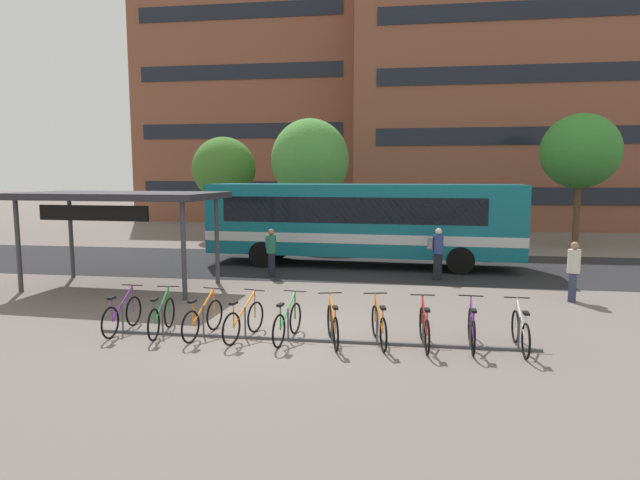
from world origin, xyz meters
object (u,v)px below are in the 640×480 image
object	(u,v)px
parked_bicycle_orange_6	(379,326)
parked_bicycle_red_7	(424,328)
transit_shelter	(119,198)
commuter_teal_pack_1	(271,249)
parked_bicycle_orange_3	(244,321)
parked_bicycle_green_4	(287,323)
parked_bicycle_white_9	(520,332)
commuter_grey_pack_0	(574,267)
street_tree_2	(580,152)
street_tree_0	(224,169)
commuter_grey_pack_2	(437,250)
street_tree_1	(310,161)
parked_bicycle_orange_2	(203,319)
parked_bicycle_purple_8	(472,329)
parked_bicycle_orange_5	(333,326)
city_bus	(363,221)
parked_bicycle_purple_0	(122,315)
parked_bicycle_green_1	(162,317)

from	to	relation	value
parked_bicycle_orange_6	parked_bicycle_red_7	xyz separation A→B (m)	(0.94, -0.03, 0.00)
transit_shelter	commuter_teal_pack_1	bearing A→B (deg)	33.29
parked_bicycle_orange_3	parked_bicycle_orange_6	size ratio (longest dim) A/B	0.99
parked_bicycle_green_4	parked_bicycle_white_9	distance (m)	4.80
commuter_grey_pack_0	street_tree_2	size ratio (longest dim) A/B	0.26
street_tree_0	commuter_grey_pack_0	bearing A→B (deg)	-42.45
commuter_grey_pack_2	street_tree_1	bearing A→B (deg)	135.90
parked_bicycle_orange_2	commuter_grey_pack_2	xyz separation A→B (m)	(5.55, 7.21, 0.64)
parked_bicycle_purple_8	parked_bicycle_orange_5	bearing A→B (deg)	96.78
city_bus	commuter_grey_pack_0	bearing A→B (deg)	-36.06
parked_bicycle_green_4	street_tree_2	distance (m)	20.77
city_bus	parked_bicycle_green_4	distance (m)	9.95
parked_bicycle_green_4	commuter_grey_pack_0	bearing A→B (deg)	-48.53
parked_bicycle_red_7	commuter_grey_pack_2	xyz separation A→B (m)	(0.76, 7.22, 0.64)
parked_bicycle_purple_0	parked_bicycle_red_7	xyz separation A→B (m)	(6.72, -0.06, 0.00)
commuter_grey_pack_0	parked_bicycle_orange_3	bearing A→B (deg)	-40.00
city_bus	commuter_grey_pack_0	distance (m)	8.11
commuter_teal_pack_1	parked_bicycle_red_7	bearing A→B (deg)	10.55
parked_bicycle_white_9	commuter_grey_pack_2	distance (m)	7.31
street_tree_1	parked_bicycle_white_9	bearing A→B (deg)	-67.11
parked_bicycle_purple_0	parked_bicycle_orange_6	distance (m)	5.79
parked_bicycle_purple_0	parked_bicycle_red_7	bearing A→B (deg)	-90.00
parked_bicycle_orange_3	commuter_teal_pack_1	bearing A→B (deg)	22.87
street_tree_1	parked_bicycle_orange_6	bearing A→B (deg)	-75.82
parked_bicycle_orange_5	parked_bicycle_orange_6	xyz separation A→B (m)	(0.97, 0.11, 0.00)
parked_bicycle_green_4	commuter_teal_pack_1	size ratio (longest dim) A/B	1.01
parked_bicycle_red_7	parked_bicycle_white_9	xyz separation A→B (m)	(1.91, 0.03, 0.00)
parked_bicycle_green_1	commuter_teal_pack_1	distance (m)	7.03
street_tree_1	parked_bicycle_red_7	bearing A→B (deg)	-72.89
parked_bicycle_white_9	commuter_teal_pack_1	world-z (taller)	commuter_teal_pack_1
parked_bicycle_purple_8	commuter_grey_pack_2	size ratio (longest dim) A/B	0.97
parked_bicycle_green_4	parked_bicycle_white_9	world-z (taller)	same
street_tree_1	commuter_grey_pack_2	bearing A→B (deg)	-58.25
parked_bicycle_orange_2	parked_bicycle_purple_8	world-z (taller)	same
parked_bicycle_orange_6	transit_shelter	distance (m)	9.69
parked_bicycle_orange_6	commuter_teal_pack_1	world-z (taller)	commuter_teal_pack_1
parked_bicycle_orange_6	parked_bicycle_white_9	distance (m)	2.85
commuter_teal_pack_1	street_tree_1	world-z (taller)	street_tree_1
parked_bicycle_purple_0	parked_bicycle_orange_3	bearing A→B (deg)	-91.19
commuter_grey_pack_0	street_tree_0	xyz separation A→B (m)	(-14.63, 13.38, 2.92)
parked_bicycle_orange_3	street_tree_2	distance (m)	21.31
parked_bicycle_orange_5	commuter_grey_pack_0	xyz separation A→B (m)	(6.23, 4.75, 0.59)
parked_bicycle_orange_2	street_tree_0	size ratio (longest dim) A/B	0.30
parked_bicycle_orange_5	parked_bicycle_green_4	bearing A→B (deg)	71.97
street_tree_2	commuter_grey_pack_0	bearing A→B (deg)	-107.63
parked_bicycle_purple_0	parked_bicycle_green_1	distance (m)	0.95
parked_bicycle_orange_6	street_tree_2	size ratio (longest dim) A/B	0.26
parked_bicycle_purple_0	parked_bicycle_orange_2	xyz separation A→B (m)	(1.93, -0.05, 0.00)
parked_bicycle_red_7	street_tree_1	bearing A→B (deg)	13.70
parked_bicycle_purple_8	street_tree_0	distance (m)	21.50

